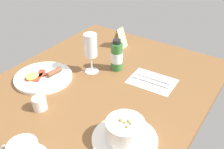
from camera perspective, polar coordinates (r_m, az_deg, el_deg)
name	(u,v)px	position (r cm, az deg, el deg)	size (l,w,h in cm)	color
ground_plane	(95,93)	(107.77, -3.70, -4.00)	(110.00, 84.00, 3.00)	brown
porridge_bowl	(125,132)	(83.75, 2.81, -12.43)	(21.01, 21.01, 8.71)	white
cutlery_setting	(151,81)	(112.91, 8.53, -1.33)	(14.53, 19.71, 0.90)	white
creamer_jug	(39,103)	(99.65, -15.52, -6.03)	(5.83, 5.65, 5.39)	white
wine_glass	(91,47)	(112.83, -4.66, 5.94)	(6.18, 6.18, 18.14)	white
sauce_bottle_green	(117,56)	(116.81, 1.03, 4.02)	(5.36, 5.36, 14.62)	#337233
breakfast_plate	(43,77)	(116.66, -14.79, -0.52)	(24.68, 24.68, 3.70)	white
menu_card	(120,38)	(138.13, 1.65, 8.03)	(5.50, 7.22, 10.03)	#C2B58A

